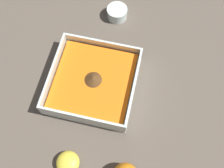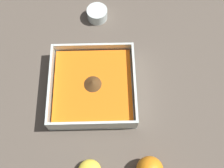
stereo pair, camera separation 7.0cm
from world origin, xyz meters
TOP-DOWN VIEW (x-y plane):
  - ground_plane at (0.00, 0.00)m, footprint 4.00×4.00m
  - square_dish at (-0.01, 0.00)m, footprint 0.23×0.23m
  - spice_bowl at (0.24, -0.01)m, footprint 0.06×0.06m

SIDE VIEW (x-z plane):
  - ground_plane at x=0.00m, z-range 0.00..0.00m
  - spice_bowl at x=0.24m, z-range 0.00..0.03m
  - square_dish at x=-0.01m, z-range -0.01..0.05m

